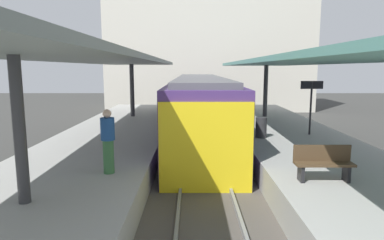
% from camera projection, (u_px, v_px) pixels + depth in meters
% --- Properties ---
extents(ground_plane, '(80.00, 80.00, 0.00)m').
position_uv_depth(ground_plane, '(203.00, 175.00, 11.84)').
color(ground_plane, '#383835').
extents(platform_left, '(4.40, 28.00, 1.00)m').
position_uv_depth(platform_left, '(95.00, 161.00, 11.76)').
color(platform_left, '#9E9E99').
rests_on(platform_left, ground_plane).
extents(platform_right, '(4.40, 28.00, 1.00)m').
position_uv_depth(platform_right, '(311.00, 161.00, 11.77)').
color(platform_right, '#9E9E99').
rests_on(platform_right, ground_plane).
extents(track_ballast, '(3.20, 28.00, 0.20)m').
position_uv_depth(track_ballast, '(203.00, 172.00, 11.83)').
color(track_ballast, '#4C4742').
rests_on(track_ballast, ground_plane).
extents(rail_near_side, '(0.08, 28.00, 0.14)m').
position_uv_depth(rail_near_side, '(182.00, 167.00, 11.80)').
color(rail_near_side, slate).
rests_on(rail_near_side, track_ballast).
extents(rail_far_side, '(0.08, 28.00, 0.14)m').
position_uv_depth(rail_far_side, '(223.00, 167.00, 11.80)').
color(rail_far_side, slate).
rests_on(rail_far_side, track_ballast).
extents(commuter_train, '(2.78, 15.87, 3.10)m').
position_uv_depth(commuter_train, '(199.00, 108.00, 17.16)').
color(commuter_train, '#472D6B').
rests_on(commuter_train, track_ballast).
extents(canopy_left, '(4.18, 21.00, 3.13)m').
position_uv_depth(canopy_left, '(101.00, 60.00, 12.62)').
color(canopy_left, '#333335').
rests_on(canopy_left, platform_left).
extents(canopy_right, '(4.18, 21.00, 3.06)m').
position_uv_depth(canopy_right, '(303.00, 62.00, 12.63)').
color(canopy_right, '#333335').
rests_on(canopy_right, platform_right).
extents(platform_bench, '(1.40, 0.41, 0.86)m').
position_uv_depth(platform_bench, '(323.00, 162.00, 8.14)').
color(platform_bench, black).
rests_on(platform_bench, platform_right).
extents(platform_sign, '(0.90, 0.08, 2.21)m').
position_uv_depth(platform_sign, '(311.00, 95.00, 13.69)').
color(platform_sign, '#262628').
rests_on(platform_sign, platform_right).
extents(litter_bin, '(0.44, 0.44, 0.80)m').
position_uv_depth(litter_bin, '(261.00, 127.00, 13.27)').
color(litter_bin, '#2D2D30').
rests_on(litter_bin, platform_right).
extents(passenger_near_bench, '(0.36, 0.36, 1.68)m').
position_uv_depth(passenger_near_bench, '(108.00, 140.00, 8.65)').
color(passenger_near_bench, '#386B3D').
rests_on(passenger_near_bench, platform_left).
extents(station_building_backdrop, '(18.00, 6.00, 11.00)m').
position_uv_depth(station_building_backdrop, '(208.00, 49.00, 30.78)').
color(station_building_backdrop, beige).
rests_on(station_building_backdrop, ground_plane).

